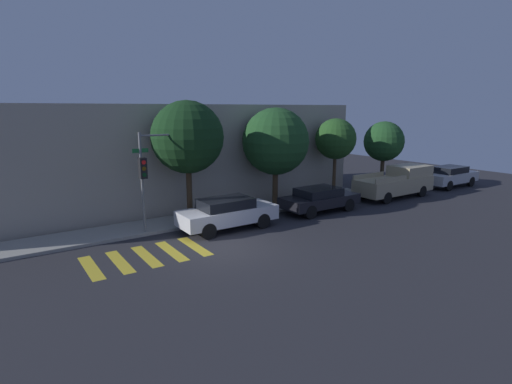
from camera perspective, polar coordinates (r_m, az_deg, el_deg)
ground_plane at (r=16.46m, az=-4.93°, el=-7.97°), size 60.00×60.00×0.00m
sidewalk at (r=20.16m, az=-10.96°, el=-4.20°), size 26.00×2.26×0.14m
building_row at (r=23.79m, az=-15.56°, el=4.97°), size 26.00×6.00×5.79m
crosswalk at (r=16.09m, az=-15.37°, el=-8.84°), size 4.50×2.60×0.00m
traffic_light_pole at (r=18.09m, az=-14.70°, el=3.88°), size 2.26×0.56×4.57m
sedan_near_corner at (r=18.67m, az=-4.10°, el=-2.97°), size 4.65×1.80×1.49m
sedan_middle at (r=22.06m, az=9.04°, el=-0.94°), size 4.48×1.87×1.35m
pickup_truck at (r=26.92m, az=19.49°, el=1.37°), size 5.62×1.97×1.94m
sedan_far_end at (r=31.97m, az=25.97°, el=2.09°), size 4.61×1.78×1.49m
tree_near_corner at (r=19.86m, az=-9.77°, el=7.70°), size 3.55×3.55×5.98m
tree_midblock at (r=22.63m, az=2.82°, el=7.21°), size 3.77×3.77×5.63m
tree_far_end at (r=25.72m, az=11.31°, el=7.41°), size 2.56×2.56×4.97m
tree_behind_truck at (r=29.25m, az=17.81°, el=6.87°), size 2.75×2.75×4.70m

